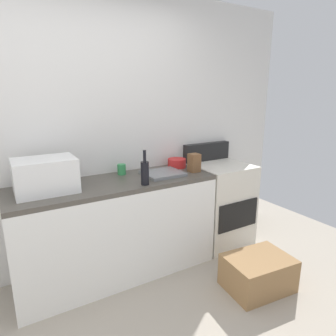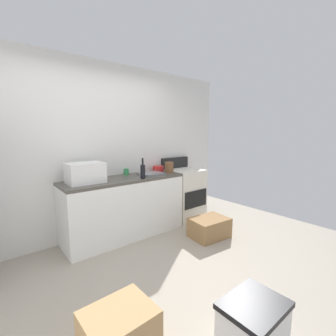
{
  "view_description": "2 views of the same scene",
  "coord_description": "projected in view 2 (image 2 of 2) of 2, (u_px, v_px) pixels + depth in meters",
  "views": [
    {
      "loc": [
        -0.57,
        -1.19,
        1.67
      ],
      "look_at": [
        0.62,
        0.81,
        1.07
      ],
      "focal_mm": 31.55,
      "sensor_mm": 36.0,
      "label": 1
    },
    {
      "loc": [
        -1.31,
        -1.81,
        1.56
      ],
      "look_at": [
        0.87,
        0.87,
        1.03
      ],
      "focal_mm": 24.6,
      "sensor_mm": 36.0,
      "label": 2
    }
  ],
  "objects": [
    {
      "name": "microwave",
      "position": [
        85.0,
        173.0,
        3.05
      ],
      "size": [
        0.46,
        0.34,
        0.27
      ],
      "primitive_type": "cube",
      "color": "white",
      "rests_on": "kitchen_counter"
    },
    {
      "name": "ground_plane",
      "position": [
        156.0,
        281.0,
        2.44
      ],
      "size": [
        6.0,
        6.0,
        0.0
      ],
      "primitive_type": "plane",
      "color": "#9E9384"
    },
    {
      "name": "kitchen_counter",
      "position": [
        125.0,
        207.0,
        3.48
      ],
      "size": [
        1.8,
        0.6,
        0.9
      ],
      "color": "white",
      "rests_on": "ground_plane"
    },
    {
      "name": "cardboard_box_large",
      "position": [
        209.0,
        228.0,
        3.46
      ],
      "size": [
        0.59,
        0.46,
        0.29
      ],
      "primitive_type": "cube",
      "rotation": [
        0.0,
        0.0,
        -0.1
      ],
      "color": "olive",
      "rests_on": "ground_plane"
    },
    {
      "name": "knife_block",
      "position": [
        169.0,
        167.0,
        3.83
      ],
      "size": [
        0.1,
        0.1,
        0.18
      ],
      "primitive_type": "cube",
      "color": "brown",
      "rests_on": "kitchen_counter"
    },
    {
      "name": "cardboard_box_medium",
      "position": [
        119.0,
        333.0,
        1.62
      ],
      "size": [
        0.49,
        0.4,
        0.33
      ],
      "primitive_type": "cube",
      "rotation": [
        0.0,
        0.0,
        0.02
      ],
      "color": "tan",
      "rests_on": "ground_plane"
    },
    {
      "name": "wine_bottle",
      "position": [
        143.0,
        171.0,
        3.35
      ],
      "size": [
        0.07,
        0.07,
        0.3
      ],
      "color": "black",
      "rests_on": "kitchen_counter"
    },
    {
      "name": "storage_bin",
      "position": [
        253.0,
        326.0,
        1.64
      ],
      "size": [
        0.46,
        0.36,
        0.38
      ],
      "color": "silver",
      "rests_on": "ground_plane"
    },
    {
      "name": "sink_basin",
      "position": [
        151.0,
        174.0,
        3.68
      ],
      "size": [
        0.36,
        0.32,
        0.03
      ],
      "primitive_type": "cube",
      "color": "slate",
      "rests_on": "kitchen_counter"
    },
    {
      "name": "mixing_bowl",
      "position": [
        158.0,
        169.0,
        3.99
      ],
      "size": [
        0.19,
        0.19,
        0.09
      ],
      "primitive_type": "cylinder",
      "color": "red",
      "rests_on": "kitchen_counter"
    },
    {
      "name": "wall_back",
      "position": [
        94.0,
        150.0,
        3.43
      ],
      "size": [
        5.0,
        0.1,
        2.6
      ],
      "primitive_type": "cube",
      "color": "silver",
      "rests_on": "ground_plane"
    },
    {
      "name": "stove_oven",
      "position": [
        184.0,
        193.0,
        4.24
      ],
      "size": [
        0.6,
        0.61,
        1.1
      ],
      "color": "silver",
      "rests_on": "ground_plane"
    },
    {
      "name": "coffee_mug",
      "position": [
        126.0,
        172.0,
        3.63
      ],
      "size": [
        0.08,
        0.08,
        0.1
      ],
      "primitive_type": "cylinder",
      "color": "#338C4C",
      "rests_on": "kitchen_counter"
    }
  ]
}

